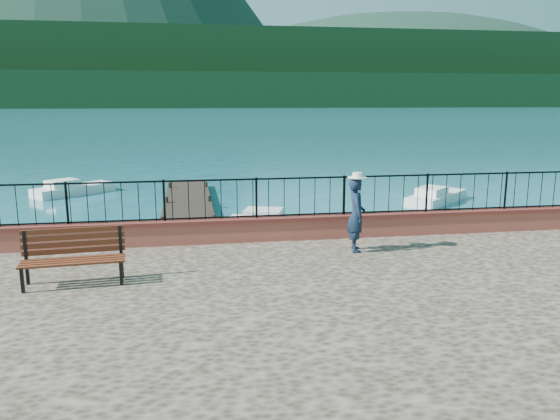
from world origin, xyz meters
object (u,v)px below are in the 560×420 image
object	(u,v)px
boat_2	(437,194)
person	(356,215)
park_bench	(74,268)
boat_1	(279,220)
boat_0	(126,238)
boat_3	(74,186)

from	to	relation	value
boat_2	person	bearing A→B (deg)	-165.23
park_bench	boat_1	distance (m)	9.96
park_bench	boat_0	xyz separation A→B (m)	(0.18, 6.63, -1.11)
park_bench	person	bearing A→B (deg)	8.34
boat_1	boat_3	world-z (taller)	same
park_bench	boat_2	size ratio (longest dim) A/B	0.48
boat_0	boat_2	world-z (taller)	same
person	boat_3	distance (m)	18.90
person	boat_0	bearing A→B (deg)	55.54
park_bench	person	xyz separation A→B (m)	(5.91, 1.36, 0.54)
boat_3	person	bearing A→B (deg)	-101.34
person	boat_3	world-z (taller)	person
park_bench	boat_3	size ratio (longest dim) A/B	0.49
boat_0	boat_3	xyz separation A→B (m)	(-3.68, 11.04, 0.00)
boat_1	boat_0	bearing A→B (deg)	-142.57
park_bench	boat_0	world-z (taller)	park_bench
boat_3	boat_2	bearing A→B (deg)	-58.20
person	boat_1	size ratio (longest dim) A/B	0.46
park_bench	boat_0	distance (m)	6.73
boat_3	boat_0	bearing A→B (deg)	-112.89
person	boat_0	xyz separation A→B (m)	(-5.73, 5.27, -1.65)
boat_1	person	bearing A→B (deg)	-66.27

